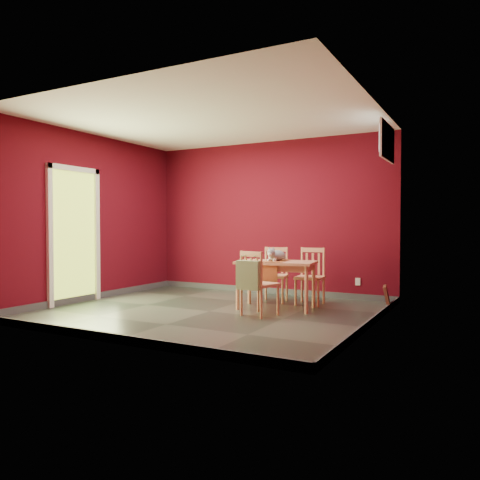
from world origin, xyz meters
The scene contains 13 objects.
ground centered at (0.00, 0.00, 0.00)m, with size 4.50×4.50×0.00m, color #2D342D.
room_shell centered at (0.00, 0.00, 0.05)m, with size 4.50×4.50×4.50m.
doorway centered at (-2.23, -0.40, 1.12)m, with size 0.06×1.01×2.13m.
window centered at (2.23, 1.00, 2.35)m, with size 0.05×0.90×0.50m.
outlet_plate centered at (1.60, 1.99, 0.30)m, with size 0.08×0.01×0.12m, color silver.
dining_table centered at (0.75, 0.64, 0.61)m, with size 1.20×0.81×0.69m.
table_runner centered at (0.75, 0.54, 0.65)m, with size 0.38×0.65×0.31m.
chair_far_left centered at (0.46, 1.22, 0.44)m, with size 0.48×0.48×0.86m.
chair_far_right centered at (1.06, 1.24, 0.44)m, with size 0.44×0.44×0.87m.
chair_near centered at (0.75, 0.03, 0.45)m, with size 0.50×0.50×0.87m.
tote_bag centered at (0.71, -0.18, 0.57)m, with size 0.32×0.19×0.45m.
cat centered at (0.75, 0.66, 0.81)m, with size 0.23×0.44×0.22m, color slate, non-canonical shape.
picture_frame centered at (2.19, 1.32, 0.17)m, with size 0.17×0.36×0.35m.
Camera 1 is at (3.48, -5.59, 1.21)m, focal length 35.00 mm.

